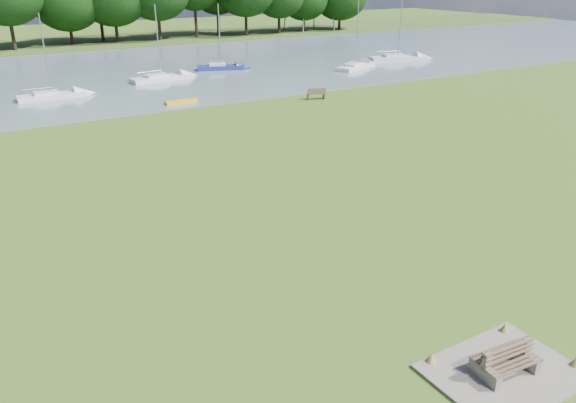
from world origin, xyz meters
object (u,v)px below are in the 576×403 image
kayak (181,102)px  sailboat_1 (160,77)px  sailboat_4 (51,94)px  sailboat_5 (220,66)px  sailboat_2 (355,65)px  sailboat_3 (397,57)px  bench_pair (506,360)px  riverbank_bench (316,94)px

kayak → sailboat_1: bearing=78.9°
sailboat_4 → sailboat_5: (19.49, 6.44, 0.05)m
sailboat_2 → sailboat_5: bearing=127.9°
sailboat_3 → sailboat_5: size_ratio=1.40×
kayak → sailboat_4: sailboat_4 is taller
bench_pair → sailboat_4: size_ratio=0.26×
kayak → sailboat_1: (1.97, 11.15, 0.29)m
sailboat_1 → sailboat_3: size_ratio=0.74×
sailboat_3 → sailboat_5: 22.59m
kayak → sailboat_3: (32.11, 8.86, 0.38)m
kayak → sailboat_4: bearing=139.3°
kayak → sailboat_4: 12.13m
bench_pair → kayak: bench_pair is taller
bench_pair → sailboat_1: size_ratio=0.25×
sailboat_2 → riverbank_bench: bearing=-163.1°
kayak → sailboat_3: bearing=14.4°
riverbank_bench → bench_pair: bearing=-95.8°
bench_pair → sailboat_5: 54.25m
sailboat_1 → sailboat_5: bearing=12.8°
sailboat_3 → sailboat_5: (-21.96, 5.32, -0.06)m
riverbank_bench → sailboat_4: (-20.33, 12.27, -0.05)m
sailboat_1 → sailboat_3: bearing=-11.8°
sailboat_3 → sailboat_4: 41.46m
sailboat_4 → sailboat_3: bearing=1.7°
kayak → sailboat_2: sailboat_2 is taller
sailboat_1 → sailboat_3: sailboat_3 is taller
riverbank_bench → sailboat_5: size_ratio=0.24×
sailboat_4 → riverbank_bench: bearing=-30.9°
sailboat_2 → sailboat_4: size_ratio=1.16×
riverbank_bench → sailboat_3: bearing=51.7°
sailboat_3 → sailboat_4: sailboat_3 is taller
sailboat_5 → kayak: bearing=-105.8°
bench_pair → sailboat_4: 45.97m
sailboat_3 → sailboat_1: bearing=-166.3°
sailboat_4 → sailboat_5: bearing=18.5°
bench_pair → sailboat_4: (-4.62, 45.74, -0.03)m
sailboat_1 → sailboat_2: bearing=-18.5°
sailboat_3 → sailboat_5: sailboat_3 is taller
sailboat_1 → sailboat_5: 8.72m
sailboat_3 → sailboat_4: (-41.44, -1.12, -0.11)m
bench_pair → sailboat_5: bearing=78.8°
sailboat_1 → riverbank_bench: bearing=-67.5°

